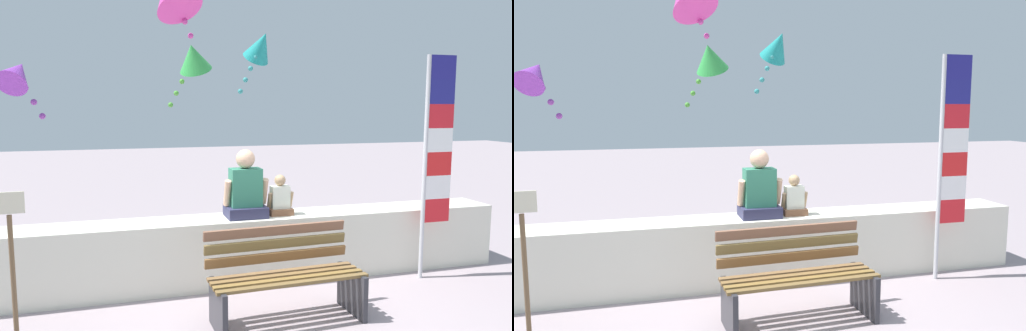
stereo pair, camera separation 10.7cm
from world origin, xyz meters
TOP-DOWN VIEW (x-y plane):
  - ground_plane at (0.00, 0.00)m, footprint 40.00×40.00m
  - seawall_ledge at (0.00, 1.23)m, footprint 6.43×0.56m
  - park_bench at (0.06, 0.12)m, footprint 1.53×0.67m
  - person_adult at (-0.05, 1.22)m, footprint 0.52×0.38m
  - person_child at (0.38, 1.22)m, footprint 0.31×0.23m
  - flag_banner at (2.14, 0.75)m, footprint 0.39×0.05m
  - kite_green at (-0.32, 3.35)m, footprint 0.76×0.81m
  - kite_teal at (0.76, 3.36)m, footprint 0.73×0.73m
  - kite_purple at (-2.68, 2.69)m, footprint 0.60×0.67m
  - sign_post at (-2.33, 0.11)m, footprint 0.24×0.04m

SIDE VIEW (x-z plane):
  - ground_plane at x=0.00m, z-range 0.00..0.00m
  - seawall_ledge at x=0.00m, z-range 0.00..0.79m
  - park_bench at x=0.06m, z-range -0.03..0.85m
  - sign_post at x=-2.33m, z-range 0.12..1.51m
  - person_child at x=0.38m, z-range 0.73..1.21m
  - person_adult at x=-0.05m, z-range 0.70..1.49m
  - flag_banner at x=2.14m, z-range 0.21..2.88m
  - kite_purple at x=-2.68m, z-range 2.05..2.91m
  - kite_green at x=-0.32m, z-range 2.28..3.34m
  - kite_teal at x=0.76m, z-range 2.48..3.55m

